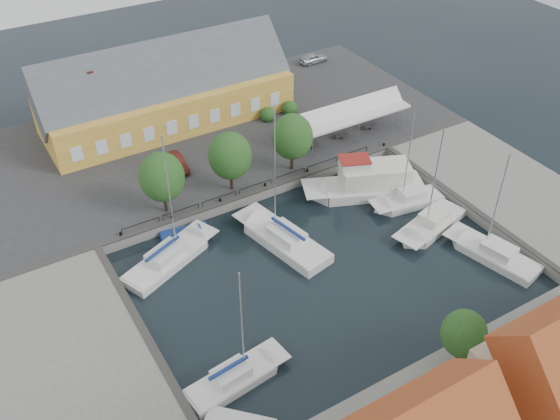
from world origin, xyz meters
name	(u,v)px	position (x,y,z in m)	size (l,w,h in m)	color
ground	(315,259)	(0.00, 0.00, 0.00)	(140.00, 140.00, 0.00)	black
north_quay	(203,139)	(0.00, 23.00, 0.50)	(56.00, 26.00, 1.00)	#2D2D30
west_quay	(74,375)	(-22.00, -2.00, 0.50)	(12.00, 24.00, 1.00)	slate
east_quay	(509,191)	(22.00, -2.00, 0.50)	(12.00, 24.00, 1.00)	slate
quay_edge_fittings	(287,221)	(0.02, 4.75, 1.06)	(56.00, 24.72, 0.40)	#383533
warehouse	(160,94)	(-2.60, 28.36, 4.43)	(28.56, 14.00, 9.55)	gold
tent_canopy	(350,114)	(14.00, 14.50, 3.68)	(14.00, 4.00, 2.83)	white
quay_trees	(230,156)	(-2.00, 12.00, 4.88)	(18.20, 4.20, 6.30)	black
car_silver	(313,58)	(21.31, 32.82, 1.69)	(1.63, 4.04, 1.38)	#AAADB2
car_red	(177,163)	(-5.21, 18.23, 1.68)	(1.45, 4.15, 1.37)	#541913
center_sailboat	(283,241)	(-1.34, 3.17, 0.36)	(5.19, 10.87, 14.23)	silver
trawler	(368,184)	(10.15, 5.64, 1.02)	(12.64, 8.06, 5.00)	silver
east_boat_a	(408,202)	(12.38, 2.03, 0.26)	(7.76, 3.62, 10.74)	silver
east_boat_b	(431,225)	(11.83, -1.91, 0.26)	(8.84, 4.86, 11.59)	silver
east_boat_c	(493,255)	(13.70, -8.00, 0.26)	(4.67, 9.06, 11.16)	silver
west_boat_a	(169,259)	(-11.21, 6.22, 0.27)	(10.13, 6.49, 12.98)	silver
west_boat_d	(235,379)	(-12.15, -8.14, 0.27)	(8.28, 3.36, 10.85)	silver
launch_nw	(184,236)	(-8.71, 8.77, 0.09)	(4.75, 2.46, 0.88)	navy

